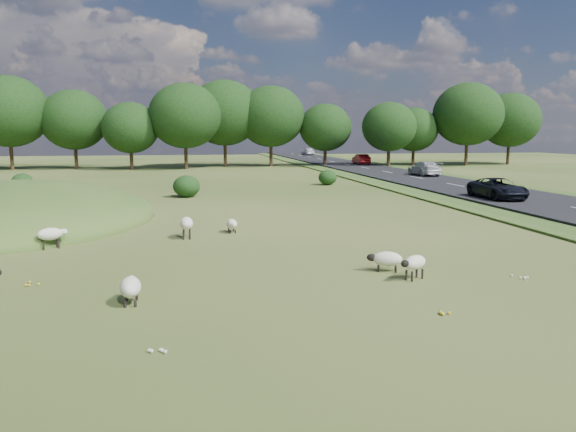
# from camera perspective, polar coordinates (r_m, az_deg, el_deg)

# --- Properties ---
(ground) EXTENTS (160.00, 160.00, 0.00)m
(ground) POSITION_cam_1_polar(r_m,az_deg,el_deg) (39.95, -7.03, 1.81)
(ground) COLOR #2B4816
(ground) RESTS_ON ground
(mound) EXTENTS (16.00, 20.00, 4.00)m
(mound) POSITION_cam_1_polar(r_m,az_deg,el_deg) (33.36, -27.15, -0.36)
(mound) COLOR #33561E
(mound) RESTS_ON ground
(road) EXTENTS (8.00, 150.00, 0.25)m
(road) POSITION_cam_1_polar(r_m,az_deg,el_deg) (54.62, 13.74, 3.53)
(road) COLOR black
(road) RESTS_ON ground
(treeline) EXTENTS (96.28, 14.66, 11.70)m
(treeline) POSITION_cam_1_polar(r_m,az_deg,el_deg) (75.09, -9.65, 9.85)
(treeline) COLOR black
(treeline) RESTS_ON ground
(shrubs) EXTENTS (27.01, 9.45, 1.57)m
(shrubs) POSITION_cam_1_polar(r_m,az_deg,el_deg) (45.03, -10.70, 3.39)
(shrubs) COLOR black
(shrubs) RESTS_ON ground
(sheep_1) EXTENTS (0.59, 1.28, 0.74)m
(sheep_1) POSITION_cam_1_polar(r_m,az_deg,el_deg) (15.78, -15.71, -6.93)
(sheep_1) COLOR beige
(sheep_1) RESTS_ON ground
(sheep_2) EXTENTS (1.10, 0.85, 0.78)m
(sheep_2) POSITION_cam_1_polar(r_m,az_deg,el_deg) (18.03, 12.69, -4.66)
(sheep_2) COLOR beige
(sheep_2) RESTS_ON ground
(sheep_3) EXTENTS (0.59, 1.30, 0.94)m
(sheep_3) POSITION_cam_1_polar(r_m,az_deg,el_deg) (24.86, -10.28, -0.75)
(sheep_3) COLOR beige
(sheep_3) RESTS_ON ground
(sheep_4) EXTENTS (1.22, 0.79, 0.68)m
(sheep_4) POSITION_cam_1_polar(r_m,az_deg,el_deg) (18.92, 9.95, -4.32)
(sheep_4) COLOR beige
(sheep_4) RESTS_ON ground
(sheep_5) EXTENTS (0.55, 1.11, 0.63)m
(sheep_5) POSITION_cam_1_polar(r_m,az_deg,el_deg) (26.00, -5.72, -0.82)
(sheep_5) COLOR beige
(sheep_5) RESTS_ON ground
(sheep_6) EXTENTS (1.21, 0.88, 0.85)m
(sheep_6) POSITION_cam_1_polar(r_m,az_deg,el_deg) (24.14, -22.96, -1.71)
(sheep_6) COLOR beige
(sheep_6) RESTS_ON ground
(car_1) EXTENTS (2.23, 4.84, 1.34)m
(car_1) POSITION_cam_1_polar(r_m,az_deg,el_deg) (39.80, 20.54, 2.65)
(car_1) COLOR black
(car_1) RESTS_ON road
(car_2) EXTENTS (1.48, 4.24, 1.40)m
(car_2) POSITION_cam_1_polar(r_m,az_deg,el_deg) (78.98, 7.44, 5.74)
(car_2) COLOR maroon
(car_2) RESTS_ON road
(car_3) EXTENTS (1.91, 4.70, 1.36)m
(car_3) POSITION_cam_1_polar(r_m,az_deg,el_deg) (111.80, 2.05, 6.57)
(car_3) COLOR white
(car_3) RESTS_ON road
(car_4) EXTENTS (2.01, 4.95, 1.44)m
(car_4) POSITION_cam_1_polar(r_m,az_deg,el_deg) (59.37, 13.70, 4.73)
(car_4) COLOR silver
(car_4) RESTS_ON road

